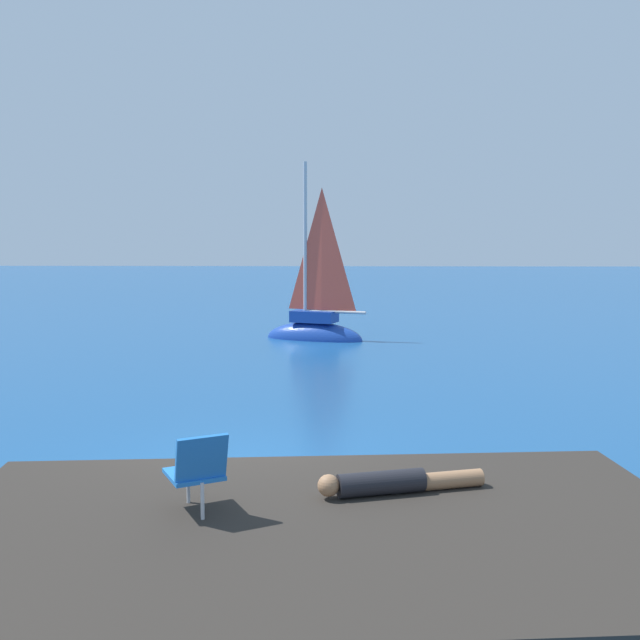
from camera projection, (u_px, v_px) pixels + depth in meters
ground_plane at (243, 474)px, 10.13m from camera, size 160.00×160.00×0.00m
shore_ledge at (321, 560)px, 6.58m from camera, size 7.36×4.64×0.74m
boulder_seaward at (400, 525)px, 8.32m from camera, size 1.54×1.55×1.00m
boulder_inland at (456, 501)px, 9.09m from camera, size 1.62×1.44×0.98m
sailboat_near at (315, 329)px, 23.81m from camera, size 3.55×2.19×6.40m
person_sunbather at (393, 482)px, 7.26m from camera, size 1.72×0.64×0.25m
beach_chair at (197, 468)px, 6.68m from camera, size 0.70×0.75×0.80m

